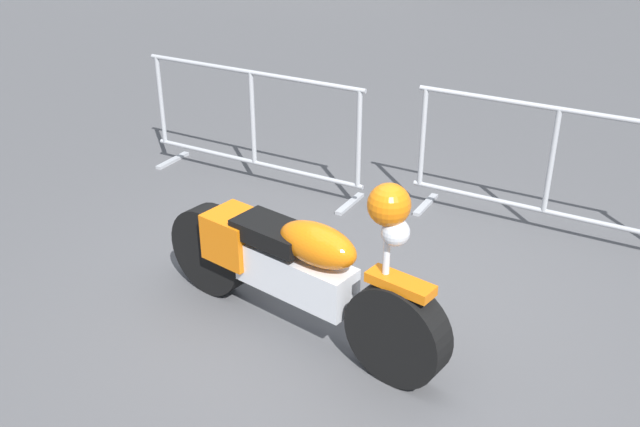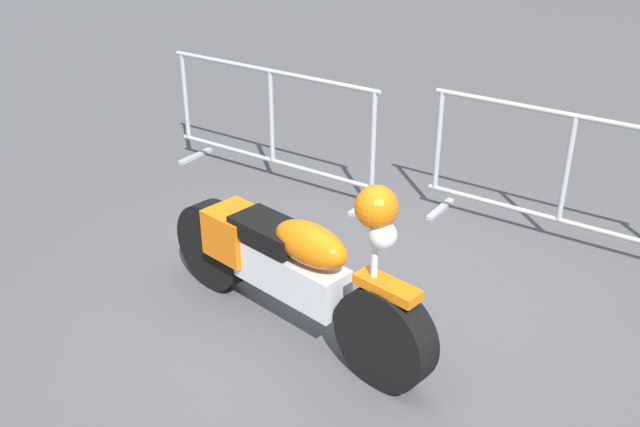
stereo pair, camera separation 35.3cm
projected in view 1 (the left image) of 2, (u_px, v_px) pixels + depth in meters
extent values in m
plane|color=#4C4C4F|center=(345.00, 319.00, 4.72)|extent=(120.00, 120.00, 0.00)
cylinder|color=black|center=(397.00, 333.00, 4.06)|extent=(0.65, 0.35, 0.63)
cylinder|color=black|center=(212.00, 250.00, 4.91)|extent=(0.65, 0.35, 0.63)
cube|color=silver|center=(295.00, 274.00, 4.44)|extent=(0.86, 0.46, 0.28)
ellipsoid|color=orange|center=(317.00, 244.00, 4.21)|extent=(0.60, 0.40, 0.26)
cube|color=black|center=(273.00, 232.00, 4.43)|extent=(0.57, 0.41, 0.12)
cube|color=orange|center=(236.00, 236.00, 4.68)|extent=(0.43, 0.40, 0.31)
cube|color=orange|center=(400.00, 284.00, 3.91)|extent=(0.42, 0.24, 0.06)
cylinder|color=silver|center=(386.00, 257.00, 3.90)|extent=(0.05, 0.05, 0.44)
sphere|color=silver|center=(395.00, 232.00, 3.80)|extent=(0.16, 0.16, 0.16)
sphere|color=orange|center=(389.00, 205.00, 3.76)|extent=(0.24, 0.24, 0.24)
cylinder|color=#9EA0A5|center=(251.00, 72.00, 6.19)|extent=(2.22, 0.31, 0.04)
cylinder|color=#9EA0A5|center=(255.00, 162.00, 6.58)|extent=(2.22, 0.31, 0.04)
cylinder|color=#9EA0A5|center=(161.00, 101.00, 6.85)|extent=(0.05, 0.05, 0.85)
cylinder|color=#9EA0A5|center=(253.00, 119.00, 6.39)|extent=(0.05, 0.05, 0.85)
cylinder|color=#9EA0A5|center=(359.00, 140.00, 5.92)|extent=(0.05, 0.05, 0.85)
cube|color=#9EA0A5|center=(173.00, 160.00, 7.10)|extent=(0.11, 0.44, 0.03)
cube|color=#9EA0A5|center=(350.00, 204.00, 6.23)|extent=(0.11, 0.44, 0.03)
cylinder|color=#9EA0A5|center=(560.00, 109.00, 5.31)|extent=(2.22, 0.31, 0.04)
cylinder|color=#9EA0A5|center=(543.00, 211.00, 5.69)|extent=(2.22, 0.31, 0.04)
cylinder|color=#9EA0A5|center=(423.00, 138.00, 5.97)|extent=(0.05, 0.05, 0.85)
cylinder|color=#9EA0A5|center=(551.00, 162.00, 5.50)|extent=(0.05, 0.05, 0.85)
cube|color=#9EA0A5|center=(426.00, 205.00, 6.21)|extent=(0.11, 0.44, 0.03)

